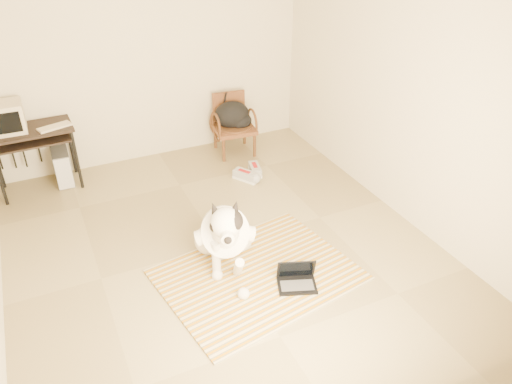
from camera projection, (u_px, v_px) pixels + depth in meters
floor at (220, 246)px, 5.01m from camera, size 4.50×4.50×0.00m
wall_back at (147, 54)px, 6.04m from camera, size 4.50×0.00×4.50m
wall_front at (370, 279)px, 2.57m from camera, size 4.50×0.00×4.50m
wall_right at (399, 88)px, 5.03m from camera, size 0.00×4.50×4.50m
rug at (258, 275)px, 4.61m from camera, size 1.90×1.57×0.02m
dog at (225, 233)px, 4.61m from camera, size 0.63×1.19×0.86m
laptop at (297, 279)px, 4.47m from camera, size 0.41×0.35×0.24m
computer_desk at (31, 138)px, 5.64m from camera, size 0.93×0.54×0.76m
crt_monitor at (6, 118)px, 5.45m from camera, size 0.37×0.36×0.33m
desk_keyboard at (55, 127)px, 5.61m from camera, size 0.39×0.24×0.02m
pc_tower at (62, 166)px, 6.01m from camera, size 0.20×0.45×0.42m
rattan_chair at (233, 124)px, 6.62m from camera, size 0.56×0.54×0.78m
backpack at (233, 116)px, 6.54m from camera, size 0.47×0.40×0.35m
sneaker_left at (246, 176)px, 6.12m from camera, size 0.28×0.35×0.11m
sneaker_right at (255, 170)px, 6.26m from camera, size 0.19×0.32×0.11m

